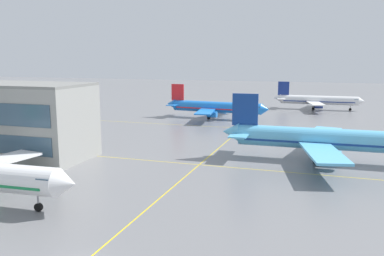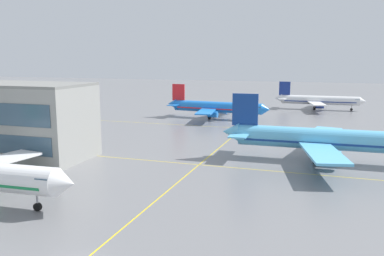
{
  "view_description": "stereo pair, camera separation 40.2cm",
  "coord_description": "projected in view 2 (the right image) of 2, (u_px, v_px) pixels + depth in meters",
  "views": [
    {
      "loc": [
        21.03,
        -30.47,
        19.44
      ],
      "look_at": [
        -3.57,
        45.32,
        5.5
      ],
      "focal_mm": 38.17,
      "sensor_mm": 36.0,
      "label": 1
    },
    {
      "loc": [
        21.41,
        -30.34,
        19.44
      ],
      "look_at": [
        -3.57,
        45.32,
        5.5
      ],
      "focal_mm": 38.17,
      "sensor_mm": 36.0,
      "label": 2
    }
  ],
  "objects": [
    {
      "name": "airliner_second_row",
      "position": [
        326.0,
        139.0,
        75.98
      ],
      "size": [
        39.82,
        34.43,
        12.41
      ],
      "color": "#5BB7E5",
      "rests_on": "ground"
    },
    {
      "name": "airliner_third_row",
      "position": [
        216.0,
        107.0,
        129.61
      ],
      "size": [
        34.26,
        29.46,
        10.65
      ],
      "color": "blue",
      "rests_on": "ground"
    },
    {
      "name": "taxiway_markings",
      "position": [
        199.0,
        165.0,
        74.45
      ],
      "size": [
        134.48,
        134.0,
        0.01
      ],
      "color": "yellow",
      "rests_on": "ground"
    },
    {
      "name": "airliner_far_left_stand",
      "position": [
        318.0,
        100.0,
        151.75
      ],
      "size": [
        32.62,
        28.24,
        10.18
      ],
      "color": "white",
      "rests_on": "ground"
    }
  ]
}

